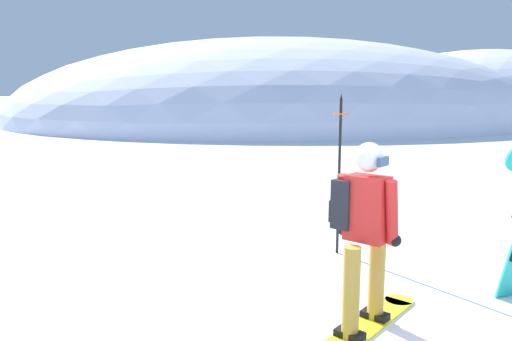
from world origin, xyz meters
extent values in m
ellipsoid|color=white|center=(11.67, 31.14, 0.00)|extent=(37.48, 33.73, 11.29)
ellipsoid|color=white|center=(39.10, 39.56, 0.00)|extent=(30.12, 27.11, 12.47)
cube|color=yellow|center=(-0.09, 0.51, 0.01)|extent=(1.49, 1.03, 0.02)
cylinder|color=yellow|center=(0.59, 0.90, 0.01)|extent=(0.28, 0.28, 0.02)
cube|color=black|center=(0.12, 0.63, 0.05)|extent=(0.25, 0.29, 0.06)
cube|color=black|center=(-0.30, 0.39, 0.05)|extent=(0.25, 0.29, 0.06)
cylinder|color=#BC8E33|center=(0.12, 0.63, 0.43)|extent=(0.15, 0.15, 0.82)
cylinder|color=#BC8E33|center=(-0.30, 0.39, 0.43)|extent=(0.15, 0.15, 0.82)
cube|color=red|center=(-0.09, 0.51, 1.13)|extent=(0.37, 0.42, 0.58)
cylinder|color=red|center=(-0.20, 0.71, 1.13)|extent=(0.20, 0.18, 0.57)
cylinder|color=red|center=(0.03, 0.31, 1.13)|extent=(0.20, 0.18, 0.57)
sphere|color=black|center=(-0.18, 0.74, 0.88)|extent=(0.11, 0.11, 0.11)
sphere|color=black|center=(0.07, 0.31, 0.88)|extent=(0.11, 0.11, 0.11)
cube|color=#232328|center=(-0.19, 0.68, 1.15)|extent=(0.33, 0.30, 0.44)
cube|color=#232328|center=(-0.24, 0.77, 1.07)|extent=(0.20, 0.15, 0.20)
sphere|color=beige|center=(-0.09, 0.51, 1.56)|extent=(0.21, 0.21, 0.21)
sphere|color=silver|center=(-0.09, 0.51, 1.59)|extent=(0.25, 0.25, 0.25)
cube|color=navy|center=(-0.02, 0.40, 1.56)|extent=(0.16, 0.11, 0.08)
cylinder|color=black|center=(0.74, 2.48, 1.01)|extent=(0.04, 0.04, 2.03)
cylinder|color=orange|center=(0.74, 2.48, 1.85)|extent=(0.20, 0.20, 0.02)
cone|color=black|center=(0.74, 2.48, 2.07)|extent=(0.04, 0.04, 0.08)
camera|label=1|loc=(-2.44, -3.13, 2.17)|focal=34.86mm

